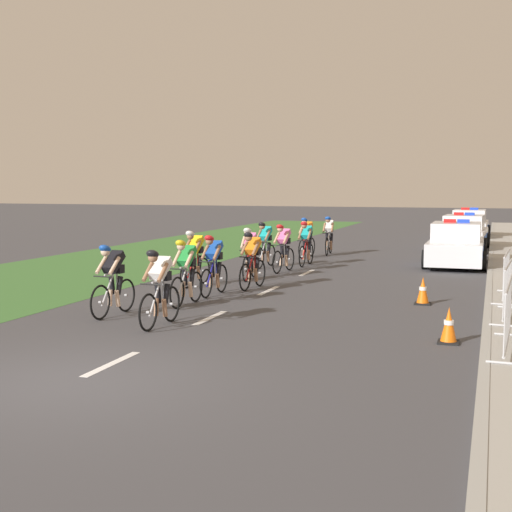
{
  "coord_description": "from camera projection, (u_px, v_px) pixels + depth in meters",
  "views": [
    {
      "loc": [
        5.52,
        -8.38,
        2.75
      ],
      "look_at": [
        0.29,
        7.12,
        1.1
      ],
      "focal_mm": 49.62,
      "sensor_mm": 36.0,
      "label": 1
    }
  ],
  "objects": [
    {
      "name": "crowd_barrier_front",
      "position": [
        508.0,
        317.0,
        11.32
      ],
      "size": [
        0.62,
        2.32,
        1.07
      ],
      "color": "#B7BABF",
      "rests_on": "sidewalk_slab"
    },
    {
      "name": "traffic_cone_mid",
      "position": [
        423.0,
        291.0,
        16.29
      ],
      "size": [
        0.36,
        0.36,
        0.64
      ],
      "color": "black",
      "rests_on": "ground"
    },
    {
      "name": "cyclist_tenth",
      "position": [
        307.0,
        237.0,
        26.79
      ],
      "size": [
        0.45,
        1.72,
        1.56
      ],
      "color": "black",
      "rests_on": "ground"
    },
    {
      "name": "cyclist_sixth",
      "position": [
        195.0,
        257.0,
        19.22
      ],
      "size": [
        0.44,
        1.72,
        1.56
      ],
      "color": "black",
      "rests_on": "ground"
    },
    {
      "name": "kerb_edge",
      "position": [
        490.0,
        274.0,
        21.39
      ],
      "size": [
        0.16,
        60.0,
        0.13
      ],
      "primitive_type": "cube",
      "color": "#9E9E99",
      "rests_on": "ground"
    },
    {
      "name": "traffic_cone_near",
      "position": [
        449.0,
        326.0,
        12.28
      ],
      "size": [
        0.36,
        0.36,
        0.64
      ],
      "color": "black",
      "rests_on": "ground"
    },
    {
      "name": "police_car_third",
      "position": [
        469.0,
        225.0,
        36.43
      ],
      "size": [
        2.06,
        4.43,
        1.59
      ],
      "color": "silver",
      "rests_on": "ground"
    },
    {
      "name": "ground_plane",
      "position": [
        75.0,
        381.0,
        9.93
      ],
      "size": [
        160.0,
        160.0,
        0.0
      ],
      "primitive_type": "plane",
      "color": "#424247"
    },
    {
      "name": "cyclist_twelfth",
      "position": [
        329.0,
        235.0,
        27.86
      ],
      "size": [
        0.44,
        1.72,
        1.56
      ],
      "color": "black",
      "rests_on": "ground"
    },
    {
      "name": "cyclist_eleventh",
      "position": [
        265.0,
        244.0,
        23.6
      ],
      "size": [
        0.45,
        1.72,
        1.56
      ],
      "color": "black",
      "rests_on": "ground"
    },
    {
      "name": "grass_verge",
      "position": [
        119.0,
        261.0,
        25.43
      ],
      "size": [
        7.0,
        60.0,
        0.01
      ],
      "primitive_type": "cube",
      "color": "#3D7033",
      "rests_on": "ground"
    },
    {
      "name": "cyclist_fifth",
      "position": [
        252.0,
        259.0,
        18.7
      ],
      "size": [
        0.44,
        1.72,
        1.56
      ],
      "color": "black",
      "rests_on": "ground"
    },
    {
      "name": "cyclist_fourth",
      "position": [
        214.0,
        264.0,
        17.58
      ],
      "size": [
        0.42,
        1.72,
        1.56
      ],
      "color": "black",
      "rests_on": "ground"
    },
    {
      "name": "crowd_barrier_rear",
      "position": [
        506.0,
        276.0,
        16.41
      ],
      "size": [
        0.64,
        2.32,
        1.07
      ],
      "color": "#B7BABF",
      "rests_on": "sidewalk_slab"
    },
    {
      "name": "cyclist_second",
      "position": [
        113.0,
        279.0,
        14.82
      ],
      "size": [
        0.42,
        1.72,
        1.56
      ],
      "color": "black",
      "rests_on": "ground"
    },
    {
      "name": "cyclist_eighth",
      "position": [
        250.0,
        253.0,
        20.54
      ],
      "size": [
        0.45,
        1.72,
        1.56
      ],
      "color": "black",
      "rests_on": "ground"
    },
    {
      "name": "cyclist_lead",
      "position": [
        159.0,
        287.0,
        13.68
      ],
      "size": [
        0.42,
        1.72,
        1.56
      ],
      "color": "black",
      "rests_on": "ground"
    },
    {
      "name": "crowd_barrier_middle",
      "position": [
        508.0,
        291.0,
        14.09
      ],
      "size": [
        0.66,
        2.32,
        1.07
      ],
      "color": "#B7BABF",
      "rests_on": "sidewalk_slab"
    },
    {
      "name": "police_car_second",
      "position": [
        464.0,
        234.0,
        30.0
      ],
      "size": [
        2.13,
        4.46,
        1.59
      ],
      "color": "silver",
      "rests_on": "ground"
    },
    {
      "name": "cyclist_seventh",
      "position": [
        283.0,
        247.0,
        22.3
      ],
      "size": [
        0.46,
        1.72,
        1.56
      ],
      "color": "black",
      "rests_on": "ground"
    },
    {
      "name": "police_car_nearest",
      "position": [
        456.0,
        246.0,
        24.05
      ],
      "size": [
        2.02,
        4.41,
        1.59
      ],
      "color": "silver",
      "rests_on": "ground"
    },
    {
      "name": "lane_markings_centre",
      "position": [
        210.0,
        318.0,
        14.66
      ],
      "size": [
        0.14,
        17.6,
        0.01
      ],
      "color": "white",
      "rests_on": "ground"
    },
    {
      "name": "cyclist_ninth",
      "position": [
        306.0,
        243.0,
        24.06
      ],
      "size": [
        0.42,
        1.72,
        1.56
      ],
      "color": "black",
      "rests_on": "ground"
    },
    {
      "name": "cyclist_third",
      "position": [
        186.0,
        271.0,
        16.1
      ],
      "size": [
        0.42,
        1.72,
        1.56
      ],
      "color": "black",
      "rests_on": "ground"
    }
  ]
}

